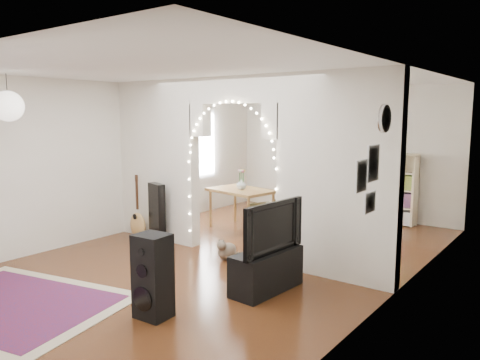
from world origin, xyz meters
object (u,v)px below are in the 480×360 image
Objects in this scene: floor_speaker at (153,276)px; media_console at (267,271)px; acoustic_guitar at (138,215)px; dining_table at (241,193)px; bookcase at (381,188)px; dining_chair_right at (288,210)px; dining_chair_left at (264,216)px.

floor_speaker reaches higher than media_console.
floor_speaker is (2.60, -2.04, 0.04)m from acoustic_guitar.
acoustic_guitar is at bearing -112.38° from dining_table.
floor_speaker is at bearing -107.50° from media_console.
bookcase is 2.84m from dining_table.
dining_table is 2.80× the size of dining_chair_right.
acoustic_guitar reaches higher than dining_table.
dining_chair_right is (1.36, 2.79, -0.20)m from acoustic_guitar.
acoustic_guitar is 0.94× the size of media_console.
acoustic_guitar is 1.85× the size of dining_chair_left.
floor_speaker is 4.21m from dining_chair_left.
floor_speaker is 0.90× the size of media_console.
acoustic_guitar is 4.77m from bookcase.
media_console is 0.76× the size of dining_table.
dining_chair_right is at bearing 83.54° from dining_table.
bookcase is at bearing 62.00° from acoustic_guitar.
bookcase reaches higher than floor_speaker.
acoustic_guitar reaches higher than media_console.
dining_chair_left is at bearing 104.25° from floor_speaker.
floor_speaker is at bearing -47.89° from dining_chair_left.
floor_speaker is at bearing -28.15° from acoustic_guitar.
acoustic_guitar is at bearing -99.51° from dining_chair_left.
acoustic_guitar is 1.95m from dining_table.
dining_chair_right is at bearing 73.94° from acoustic_guitar.
dining_chair_right is (0.34, 1.16, -0.47)m from dining_table.
dining_chair_right is (0.04, 0.82, -0.02)m from dining_chair_left.
media_console is (3.14, -0.69, -0.16)m from acoustic_guitar.
acoustic_guitar is 2.01× the size of dining_chair_right.
media_console is 3.91m from dining_chair_right.
acoustic_guitar reaches higher than dining_chair_left.
dining_table is at bearing 136.67° from media_console.
acoustic_guitar is 1.04× the size of floor_speaker.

